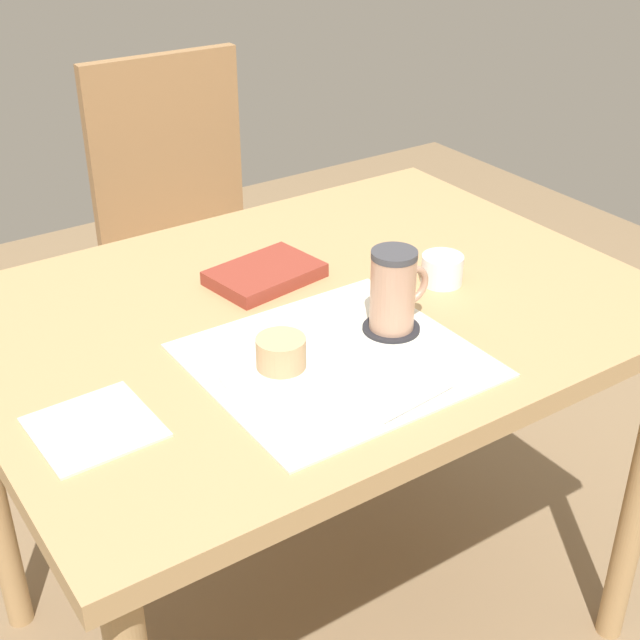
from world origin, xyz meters
TOP-DOWN VIEW (x-y plane):
  - ground_plane at (0.00, 0.00)m, footprint 4.40×4.40m
  - dining_table at (0.00, 0.00)m, footprint 1.08×0.80m
  - wooden_chair at (0.15, 0.75)m, footprint 0.43×0.43m
  - placemat at (-0.07, -0.17)m, footprint 0.38×0.36m
  - pastry_plate at (-0.15, -0.15)m, footprint 0.18×0.18m
  - pastry at (-0.15, -0.15)m, footprint 0.07×0.07m
  - coffee_coaster at (0.05, -0.14)m, footprint 0.09×0.09m
  - coffee_mug at (0.05, -0.14)m, footprint 0.10×0.07m
  - teaspoon at (-0.04, -0.32)m, footprint 0.13×0.02m
  - paper_napkin at (-0.42, -0.13)m, footprint 0.15×0.15m
  - sugar_bowl at (0.22, -0.06)m, footprint 0.07×0.07m
  - small_book at (-0.02, 0.11)m, footprint 0.20×0.15m

SIDE VIEW (x-z plane):
  - ground_plane at x=0.00m, z-range -0.02..0.00m
  - wooden_chair at x=0.15m, z-range 0.04..1.00m
  - dining_table at x=0.00m, z-range 0.29..1.03m
  - placemat at x=-0.07m, z-range 0.74..0.75m
  - paper_napkin at x=-0.42m, z-range 0.74..0.75m
  - coffee_coaster at x=0.05m, z-range 0.75..0.75m
  - teaspoon at x=-0.04m, z-range 0.75..0.76m
  - pastry_plate at x=-0.15m, z-range 0.75..0.76m
  - small_book at x=-0.02m, z-range 0.74..0.77m
  - sugar_bowl at x=0.22m, z-range 0.74..0.79m
  - pastry at x=-0.15m, z-range 0.76..0.81m
  - coffee_mug at x=0.05m, z-range 0.75..0.88m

